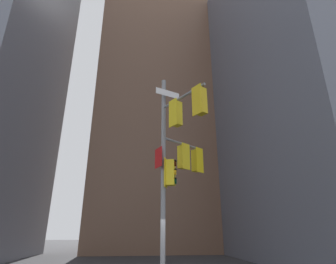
% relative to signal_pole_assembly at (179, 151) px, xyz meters
% --- Properties ---
extents(building_tower_right, '(17.63, 17.63, 30.39)m').
position_rel_signal_pole_assembly_xyz_m(building_tower_right, '(15.60, 8.24, 10.08)').
color(building_tower_right, slate).
rests_on(building_tower_right, ground).
extents(building_mid_block, '(16.21, 16.21, 35.65)m').
position_rel_signal_pole_assembly_xyz_m(building_mid_block, '(1.74, 23.87, 12.71)').
color(building_mid_block, brown).
rests_on(building_mid_block, ground).
extents(signal_pole_assembly, '(2.37, 3.80, 8.44)m').
position_rel_signal_pole_assembly_xyz_m(signal_pole_assembly, '(0.00, 0.00, 0.00)').
color(signal_pole_assembly, gray).
rests_on(signal_pole_assembly, ground).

